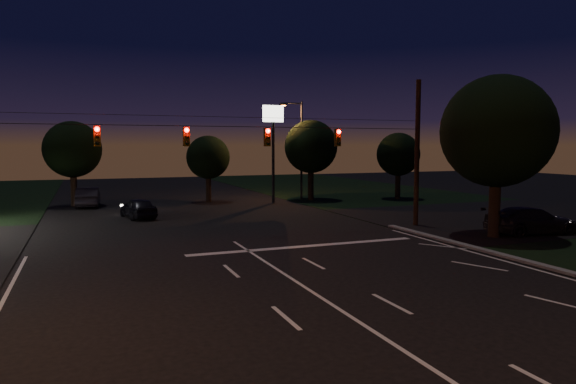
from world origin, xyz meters
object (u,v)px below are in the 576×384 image
car_oncoming_b (88,197)px  car_cross (531,221)px  utility_pole_right (415,226)px  car_oncoming_a (138,208)px  tree_right_near (495,133)px

car_oncoming_b → car_cross: size_ratio=0.89×
car_oncoming_b → car_cross: car_oncoming_b is taller
car_oncoming_b → car_cross: bearing=138.7°
car_cross → car_oncoming_b: bearing=53.1°
utility_pole_right → car_oncoming_a: (-15.77, 9.89, 0.71)m
utility_pole_right → car_oncoming_b: (-18.93, 18.25, 0.79)m
tree_right_near → car_oncoming_b: tree_right_near is taller
utility_pole_right → tree_right_near: bearing=-72.5°
tree_right_near → car_cross: size_ratio=1.64×
car_oncoming_b → tree_right_near: bearing=135.3°
car_oncoming_a → tree_right_near: bearing=128.4°
car_cross → utility_pole_right: bearing=48.3°
utility_pole_right → car_oncoming_a: bearing=147.9°
car_cross → tree_right_near: bearing=94.7°
utility_pole_right → car_oncoming_a: 18.63m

